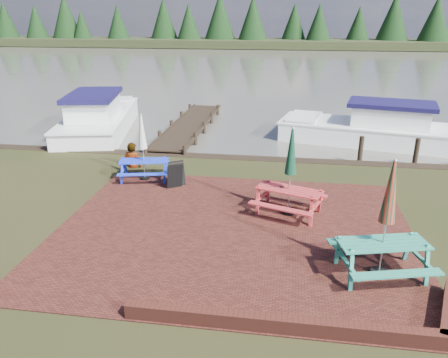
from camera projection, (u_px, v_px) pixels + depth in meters
ground at (228, 251)px, 10.22m from camera, size 120.00×120.00×0.00m
paving at (233, 231)px, 11.14m from camera, size 9.00×7.50×0.02m
brick_wall at (330, 322)px, 7.64m from camera, size 6.21×1.79×0.30m
water at (279, 67)px, 44.39m from camera, size 120.00×60.00×0.02m
far_treeline at (286, 25)px, 70.00m from camera, size 120.00×10.00×8.10m
picnic_table_teal at (384, 237)px, 8.98m from camera, size 2.19×2.05×2.56m
picnic_table_red at (290, 185)px, 11.79m from camera, size 2.18×2.06×2.44m
picnic_table_blue at (144, 157)px, 14.32m from camera, size 1.85×1.71×2.21m
chalkboard at (176, 175)px, 13.79m from camera, size 0.53×0.73×0.81m
jetty at (189, 125)px, 21.08m from camera, size 1.76×9.08×1.00m
boat_jetty at (99, 120)px, 20.68m from camera, size 4.20×8.13×2.24m
boat_near at (371, 130)px, 19.17m from camera, size 7.91×4.13×2.04m
person at (131, 143)px, 15.43m from camera, size 0.69×0.48×1.81m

